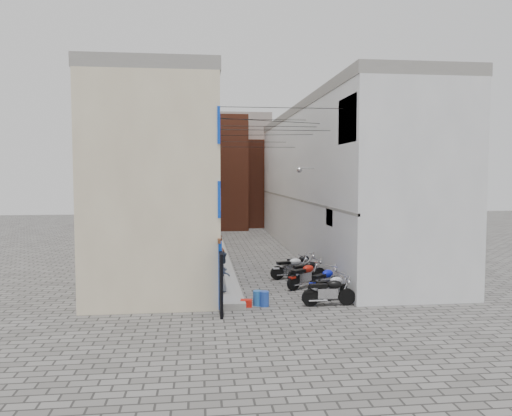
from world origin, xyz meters
name	(u,v)px	position (x,y,z in m)	size (l,w,h in m)	color
ground	(290,309)	(0.00, 0.00, 0.00)	(90.00, 90.00, 0.00)	#514F4D
plinth	(219,252)	(-2.05, 13.00, 0.12)	(0.90, 26.00, 0.25)	gray
building_left	(170,181)	(-4.98, 12.95, 4.50)	(5.10, 27.00, 9.00)	beige
building_right	(331,180)	(5.00, 13.00, 4.51)	(5.94, 26.00, 9.00)	silver
building_far_brick_left	(212,173)	(-2.00, 28.00, 5.00)	(6.00, 6.00, 10.00)	brown
building_far_brick_right	(264,184)	(3.00, 30.00, 4.00)	(5.00, 6.00, 8.00)	brown
building_far_concrete	(230,168)	(0.00, 34.00, 5.50)	(8.00, 5.00, 11.00)	gray
far_shopfront	(237,217)	(0.00, 25.20, 1.20)	(2.00, 0.30, 2.40)	black
overhead_wires	(263,130)	(0.00, 7.64, 7.12)	(5.80, 13.02, 1.32)	black
motorcycle_a	(329,290)	(1.51, 0.28, 0.59)	(0.64, 2.02, 1.17)	black
motorcycle_b	(332,286)	(1.84, 1.06, 0.56)	(0.61, 1.92, 1.11)	#B4B4B9
motorcycle_c	(324,279)	(1.82, 2.13, 0.59)	(0.65, 2.05, 1.18)	#0C16B6
motorcycle_d	(305,274)	(1.24, 3.26, 0.59)	(0.65, 2.05, 1.19)	#A5170B
motorcycle_e	(307,270)	(1.58, 4.33, 0.57)	(0.62, 1.97, 1.14)	black
motorcycle_f	(291,266)	(1.00, 5.19, 0.59)	(0.64, 2.03, 1.17)	silver
motorcycle_g	(300,263)	(1.63, 6.09, 0.57)	(0.62, 1.95, 1.13)	black
person_a	(220,254)	(-2.29, 5.65, 1.16)	(0.66, 0.43, 1.81)	brown
person_b	(223,273)	(-2.35, 1.63, 1.07)	(0.80, 0.62, 1.65)	#313849
water_jug_near	(264,299)	(-0.88, 0.50, 0.28)	(0.36, 0.36, 0.56)	#2144A7
water_jug_far	(258,298)	(-1.11, 0.62, 0.28)	(0.36, 0.36, 0.56)	blue
red_crate	(246,303)	(-1.55, 0.50, 0.13)	(0.42, 0.31, 0.26)	red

